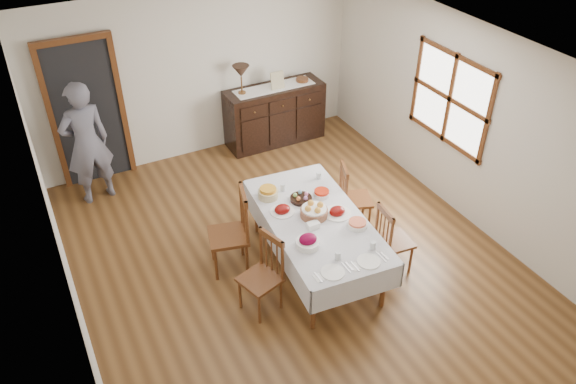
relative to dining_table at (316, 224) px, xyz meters
name	(u,v)px	position (x,y,z in m)	size (l,w,h in m)	color
ground	(292,258)	(-0.19, 0.24, -0.64)	(6.00, 6.00, 0.00)	brown
room_shell	(263,131)	(-0.33, 0.66, 1.00)	(5.02, 6.02, 2.65)	white
dining_table	(316,224)	(0.00, 0.00, 0.00)	(1.27, 2.21, 0.73)	silver
chair_left_near	(263,274)	(-0.83, -0.31, -0.16)	(0.50, 0.50, 0.96)	#592F16
chair_left_far	(233,231)	(-0.87, 0.43, -0.09)	(0.55, 0.55, 1.09)	#592F16
chair_right_near	(392,239)	(0.77, -0.46, -0.18)	(0.42, 0.42, 0.92)	#592F16
chair_right_far	(352,196)	(0.81, 0.46, -0.16)	(0.50, 0.50, 0.95)	#592F16
sideboard	(275,114)	(0.93, 2.96, -0.16)	(1.60, 0.58, 0.96)	black
person	(86,140)	(-2.04, 2.67, 0.31)	(0.59, 0.38, 1.90)	slate
bread_basket	(314,211)	(0.00, 0.05, 0.15)	(0.32, 0.32, 0.17)	brown
egg_basket	(301,198)	(0.02, 0.39, 0.12)	(0.27, 0.27, 0.10)	black
ham_platter_a	(282,210)	(-0.29, 0.29, 0.12)	(0.29, 0.29, 0.11)	white
ham_platter_b	(337,212)	(0.26, -0.04, 0.12)	(0.33, 0.33, 0.11)	white
beet_bowl	(308,241)	(-0.32, -0.38, 0.15)	(0.27, 0.27, 0.15)	white
carrot_bowl	(322,193)	(0.28, 0.35, 0.13)	(0.19, 0.19, 0.08)	white
pineapple_bowl	(268,193)	(-0.31, 0.63, 0.15)	(0.25, 0.25, 0.13)	#CABE8B
casserole_dish	(357,224)	(0.34, -0.34, 0.12)	(0.23, 0.23, 0.07)	white
butter_dish	(313,225)	(-0.11, -0.13, 0.12)	(0.15, 0.10, 0.07)	white
setting_left	(334,267)	(-0.25, -0.81, 0.11)	(0.43, 0.31, 0.10)	white
setting_right	(370,256)	(0.17, -0.85, 0.11)	(0.43, 0.31, 0.10)	white
glass_far_a	(283,187)	(-0.08, 0.67, 0.14)	(0.06, 0.06, 0.09)	silver
glass_far_b	(319,175)	(0.44, 0.70, 0.13)	(0.07, 0.07, 0.09)	silver
runner	(274,87)	(0.92, 2.95, 0.33)	(1.30, 0.35, 0.01)	white
table_lamp	(241,72)	(0.38, 2.98, 0.68)	(0.26, 0.26, 0.46)	brown
picture_frame	(277,80)	(0.95, 2.89, 0.46)	(0.22, 0.08, 0.28)	tan
deco_bowl	(302,80)	(1.42, 2.94, 0.35)	(0.20, 0.20, 0.06)	#592F16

